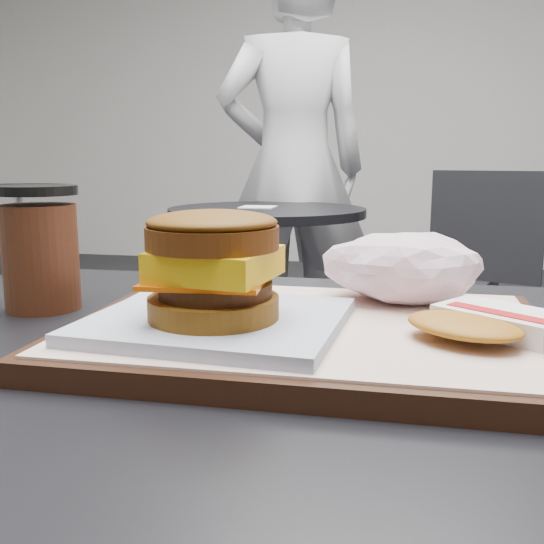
{
  "coord_description": "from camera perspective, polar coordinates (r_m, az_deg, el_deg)",
  "views": [
    {
      "loc": [
        0.11,
        -0.45,
        0.92
      ],
      "look_at": [
        0.02,
        -0.01,
        0.83
      ],
      "focal_mm": 40.0,
      "sensor_mm": 36.0,
      "label": 1
    }
  ],
  "objects": [
    {
      "name": "neighbor_table",
      "position": [
        2.18,
        -0.46,
        0.83
      ],
      "size": [
        0.7,
        0.7,
        0.75
      ],
      "color": "black",
      "rests_on": "ground"
    },
    {
      "name": "napkin",
      "position": [
        2.17,
        -1.34,
        6.13
      ],
      "size": [
        0.12,
        0.12,
        0.0
      ],
      "primitive_type": "cube",
      "rotation": [
        0.0,
        0.0,
        0.01
      ],
      "color": "white",
      "rests_on": "neighbor_table"
    },
    {
      "name": "neighbor_chair",
      "position": [
        2.35,
        16.27,
        0.08
      ],
      "size": [
        0.65,
        0.54,
        0.88
      ],
      "color": "#A8A8AD",
      "rests_on": "ground"
    },
    {
      "name": "patron",
      "position": [
        2.61,
        2.01,
        9.78
      ],
      "size": [
        0.75,
        0.61,
        1.77
      ],
      "primitive_type": "imported",
      "rotation": [
        0.0,
        0.0,
        3.47
      ],
      "color": "silver",
      "rests_on": "ground"
    },
    {
      "name": "crumpled_wrapper",
      "position": [
        0.57,
        12.17,
        0.51
      ],
      "size": [
        0.14,
        0.11,
        0.06
      ],
      "primitive_type": null,
      "color": "white",
      "rests_on": "serving_tray"
    },
    {
      "name": "bg_table_mid",
      "position": [
        4.45,
        -22.65,
        5.15
      ],
      "size": [
        0.66,
        0.66,
        0.75
      ],
      "color": "black",
      "rests_on": "ground"
    },
    {
      "name": "hash_brown",
      "position": [
        0.48,
        19.39,
        -4.56
      ],
      "size": [
        0.14,
        0.13,
        0.02
      ],
      "color": "white",
      "rests_on": "serving_tray"
    },
    {
      "name": "breakfast_sandwich",
      "position": [
        0.46,
        -5.41,
        -0.71
      ],
      "size": [
        0.2,
        0.18,
        0.09
      ],
      "color": "silver",
      "rests_on": "serving_tray"
    },
    {
      "name": "serving_tray",
      "position": [
        0.5,
        3.53,
        -5.7
      ],
      "size": [
        0.38,
        0.28,
        0.02
      ],
      "color": "black",
      "rests_on": "customer_table"
    },
    {
      "name": "coffee_cup",
      "position": [
        0.65,
        -20.96,
        1.83
      ],
      "size": [
        0.08,
        0.08,
        0.12
      ],
      "color": "#411D0F",
      "rests_on": "customer_table"
    }
  ]
}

